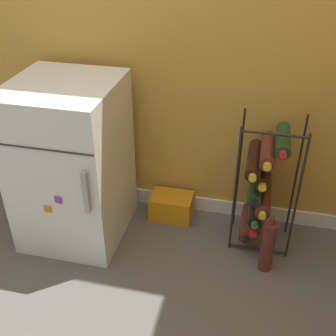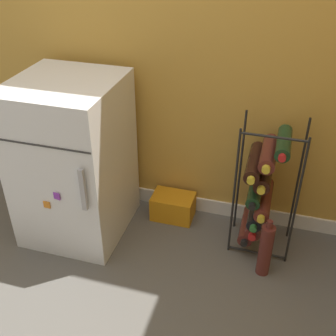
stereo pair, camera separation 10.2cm
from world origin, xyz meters
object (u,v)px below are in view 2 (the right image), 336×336
Objects in this scene: mini_fridge at (74,160)px; loose_bottle_floor at (265,250)px; wine_rack at (261,189)px; soda_box at (173,206)px.

loose_bottle_floor is (1.04, -0.08, -0.29)m from mini_fridge.
wine_rack is (0.97, 0.13, -0.08)m from mini_fridge.
loose_bottle_floor is at bearing -71.68° from wine_rack.
soda_box is (0.49, 0.22, -0.36)m from mini_fridge.
mini_fridge is 1.20× the size of wine_rack.
loose_bottle_floor reaches higher than soda_box.
soda_box is 0.73× the size of loose_bottle_floor.
wine_rack is at bearing 7.38° from mini_fridge.
mini_fridge reaches higher than loose_bottle_floor.
mini_fridge is 3.62× the size of soda_box.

